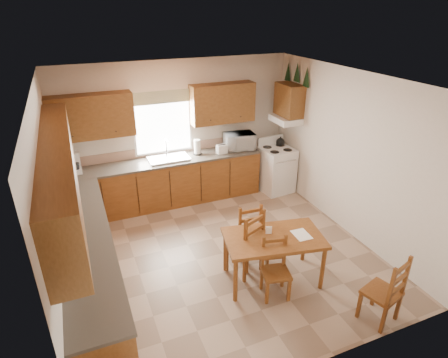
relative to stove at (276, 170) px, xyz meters
name	(u,v)px	position (x,y,z in m)	size (l,w,h in m)	color
floor	(223,253)	(-1.88, -1.64, -0.45)	(4.50, 4.50, 0.00)	gray
ceiling	(222,81)	(-1.88, -1.64, 2.25)	(4.50, 4.50, 0.00)	brown
wall_left	(53,206)	(-4.13, -1.64, 0.90)	(4.50, 4.50, 0.00)	beige
wall_right	(349,154)	(0.37, -1.64, 0.90)	(4.50, 4.50, 0.00)	beige
wall_back	(178,131)	(-1.88, 0.61, 0.90)	(4.50, 4.50, 0.00)	beige
wall_front	(314,270)	(-1.88, -3.89, 0.90)	(4.50, 4.50, 0.00)	beige
lower_cab_back	(166,183)	(-2.25, 0.31, -0.01)	(3.75, 0.60, 0.88)	brown
lower_cab_left	(91,267)	(-3.83, -1.79, -0.01)	(0.60, 3.60, 0.88)	brown
counter_back	(165,161)	(-2.25, 0.31, 0.45)	(3.75, 0.63, 0.04)	#474039
counter_left	(86,238)	(-3.83, -1.79, 0.45)	(0.63, 3.60, 0.04)	#474039
backsplash	(161,150)	(-2.25, 0.60, 0.56)	(3.75, 0.01, 0.18)	#91705E
upper_cab_back_left	(92,117)	(-3.43, 0.45, 1.40)	(1.41, 0.33, 0.75)	brown
upper_cab_back_right	(222,103)	(-1.02, 0.45, 1.40)	(1.25, 0.33, 0.75)	brown
upper_cab_left	(60,171)	(-3.96, -1.79, 1.40)	(0.33, 3.60, 0.75)	brown
upper_cab_stove	(289,100)	(0.20, 0.01, 1.45)	(0.33, 0.62, 0.62)	brown
range_hood	(285,119)	(0.15, 0.01, 1.07)	(0.44, 0.62, 0.12)	silver
window_frame	(163,123)	(-2.18, 0.58, 1.10)	(1.13, 0.02, 1.18)	silver
window_pane	(163,123)	(-2.18, 0.58, 1.10)	(1.05, 0.01, 1.10)	white
window_valance	(161,97)	(-2.18, 0.55, 1.60)	(1.19, 0.01, 0.24)	#445832
sink_basin	(168,158)	(-2.18, 0.31, 0.49)	(0.75, 0.45, 0.04)	silver
pine_decal_a	(307,77)	(0.33, -0.31, 1.93)	(0.22, 0.22, 0.36)	black
pine_decal_b	(297,72)	(0.33, 0.01, 1.97)	(0.22, 0.22, 0.36)	black
pine_decal_c	(288,72)	(0.33, 0.33, 1.93)	(0.22, 0.22, 0.36)	black
stove	(276,170)	(0.00, 0.00, 0.00)	(0.61, 0.63, 0.91)	silver
coffeemaker	(75,165)	(-3.83, 0.35, 0.62)	(0.18, 0.21, 0.30)	silver
paper_towel	(197,147)	(-1.58, 0.36, 0.61)	(0.13, 0.13, 0.30)	white
toaster	(222,149)	(-1.12, 0.23, 0.55)	(0.21, 0.13, 0.17)	silver
microwave	(239,141)	(-0.71, 0.31, 0.63)	(0.54, 0.39, 0.33)	silver
dining_table	(272,258)	(-1.46, -2.46, -0.10)	(1.34, 0.77, 0.72)	brown
chair_near_left	(245,241)	(-1.74, -2.14, 0.06)	(0.43, 0.41, 1.02)	brown
chair_near_right	(383,288)	(-0.60, -3.63, 0.02)	(0.40, 0.38, 0.96)	brown
chair_far_left	(254,239)	(-1.56, -2.06, 0.01)	(0.39, 0.37, 0.92)	brown
chair_far_right	(276,269)	(-1.58, -2.76, -0.03)	(0.36, 0.34, 0.86)	brown
table_paper	(301,235)	(-1.08, -2.56, 0.26)	(0.21, 0.28, 0.00)	white
table_card	(269,230)	(-1.49, -2.36, 0.32)	(0.08, 0.02, 0.11)	white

